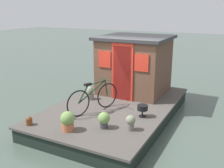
% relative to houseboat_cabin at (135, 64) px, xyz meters
% --- Properties ---
extents(ground_plane, '(60.00, 60.00, 0.00)m').
position_rel_houseboat_cabin_xyz_m(ground_plane, '(-1.50, 0.00, -1.40)').
color(ground_plane, '#47564C').
extents(houseboat_deck, '(5.22, 3.24, 0.43)m').
position_rel_houseboat_cabin_xyz_m(houseboat_deck, '(-1.50, 0.00, -1.18)').
color(houseboat_deck, '#4C4742').
rests_on(houseboat_deck, ground_plane).
extents(houseboat_cabin, '(2.17, 2.28, 1.92)m').
position_rel_houseboat_cabin_xyz_m(houseboat_cabin, '(0.00, 0.00, 0.00)').
color(houseboat_cabin, brown).
rests_on(houseboat_cabin, houseboat_deck).
extents(bicycle, '(1.64, 0.73, 0.88)m').
position_rel_houseboat_cabin_xyz_m(bicycle, '(-2.27, 0.29, -0.57)').
color(bicycle, black).
rests_on(bicycle, houseboat_deck).
extents(potted_plant_fern, '(0.23, 0.23, 0.37)m').
position_rel_houseboat_cabin_xyz_m(potted_plant_fern, '(-2.87, -1.10, -0.76)').
color(potted_plant_fern, slate).
rests_on(potted_plant_fern, houseboat_deck).
extents(potted_plant_sage, '(0.29, 0.29, 0.40)m').
position_rel_houseboat_cabin_xyz_m(potted_plant_sage, '(-3.06, -0.48, -0.75)').
color(potted_plant_sage, '#38383D').
rests_on(potted_plant_sage, houseboat_deck).
extents(potted_plant_geranium, '(0.34, 0.34, 0.48)m').
position_rel_houseboat_cabin_xyz_m(potted_plant_geranium, '(-3.58, 0.22, -0.72)').
color(potted_plant_geranium, '#B2603D').
rests_on(potted_plant_geranium, houseboat_deck).
extents(potted_plant_mint, '(0.23, 0.23, 0.43)m').
position_rel_houseboat_cabin_xyz_m(potted_plant_mint, '(-1.43, 0.92, -0.77)').
color(potted_plant_mint, slate).
rests_on(potted_plant_mint, houseboat_deck).
extents(charcoal_grill, '(0.28, 0.28, 0.33)m').
position_rel_houseboat_cabin_xyz_m(charcoal_grill, '(-1.99, -1.07, -0.73)').
color(charcoal_grill, black).
rests_on(charcoal_grill, houseboat_deck).
extents(mooring_bollard, '(0.17, 0.17, 0.23)m').
position_rel_houseboat_cabin_xyz_m(mooring_bollard, '(-3.77, 1.27, -0.86)').
color(mooring_bollard, brown).
rests_on(mooring_bollard, houseboat_deck).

